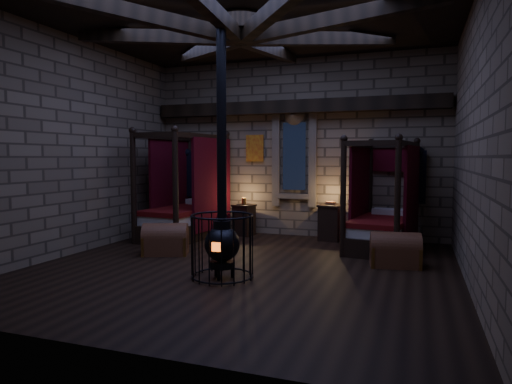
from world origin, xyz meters
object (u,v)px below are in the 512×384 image
(stove, at_px, (222,239))
(trunk_right, at_px, (395,251))
(bed_right, at_px, (382,223))
(bed_left, at_px, (186,212))
(trunk_left, at_px, (165,240))

(stove, bearing_deg, trunk_right, 30.36)
(bed_right, bearing_deg, trunk_right, -68.88)
(bed_left, height_order, bed_right, bed_left)
(trunk_right, bearing_deg, bed_left, 155.21)
(bed_right, xyz_separation_m, trunk_left, (-3.91, -1.92, -0.26))
(bed_right, distance_m, trunk_left, 4.37)
(bed_left, xyz_separation_m, trunk_right, (4.78, -1.38, -0.33))
(trunk_left, height_order, trunk_right, trunk_left)
(bed_right, height_order, stove, stove)
(bed_right, distance_m, trunk_right, 1.52)
(trunk_left, bearing_deg, bed_left, 84.41)
(trunk_right, bearing_deg, stove, -154.46)
(trunk_right, xyz_separation_m, stove, (-2.50, -1.70, 0.34))
(bed_left, xyz_separation_m, bed_right, (4.46, 0.07, -0.05))
(bed_right, height_order, trunk_right, bed_right)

